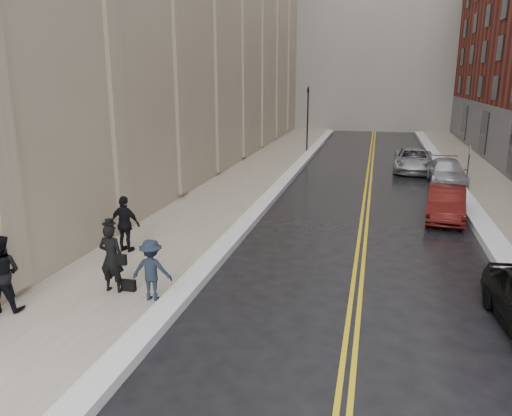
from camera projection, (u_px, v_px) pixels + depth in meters
The scene contains 16 objects.
ground at pixel (237, 348), 11.29m from camera, with size 160.00×160.00×0.00m, color black.
sidewalk_left at pixel (237, 187), 27.33m from camera, with size 4.00×64.00×0.15m, color gray.
sidewalk_right at pixel (503, 201), 24.27m from camera, with size 3.00×64.00×0.15m, color gray.
lane_stripe_a at pixel (365, 195), 25.79m from camera, with size 0.12×64.00×0.01m, color gold.
lane_stripe_b at pixel (369, 196), 25.74m from camera, with size 0.12×64.00×0.01m, color gold.
snow_ridge_left at pixel (278, 188), 26.80m from camera, with size 0.70×60.80×0.26m, color white.
snow_ridge_right at pixel (463, 198), 24.67m from camera, with size 0.85×60.80×0.30m, color white.
traffic_signal at pixel (308, 114), 39.29m from camera, with size 0.18×0.15×5.20m.
parking_sign_far at pixel (469, 161), 27.95m from camera, with size 0.06×0.35×2.23m.
car_maroon at pixel (446, 203), 21.34m from camera, with size 1.50×4.30×1.42m, color #430F0C.
car_silver_near at pixel (447, 172), 28.30m from camera, with size 1.95×4.80×1.39m, color #A8AAB0.
car_silver_far at pixel (413, 160), 32.16m from camera, with size 2.43×5.27×1.47m, color #989CA0.
pedestrian_main at pixel (112, 258), 13.70m from camera, with size 0.71×0.47×1.95m, color black.
pedestrian_a at pixel (1, 273), 12.56m from camera, with size 0.98×0.76×2.01m, color black.
pedestrian_b at pixel (152, 270), 13.23m from camera, with size 1.08×0.62×1.68m, color black.
pedestrian_c at pixel (125, 224), 16.87m from camera, with size 1.14×0.47×1.94m, color black.
Camera 1 is at (2.80, -9.73, 5.95)m, focal length 35.00 mm.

